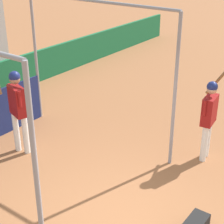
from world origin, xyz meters
name	(u,v)px	position (x,y,z in m)	size (l,w,h in m)	color
player_batter	(17,104)	(0.63, 3.19, 1.16)	(0.56, 0.96, 2.00)	white
player_waiting	(209,113)	(2.78, -0.20, 1.07)	(0.76, 0.52, 2.02)	white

